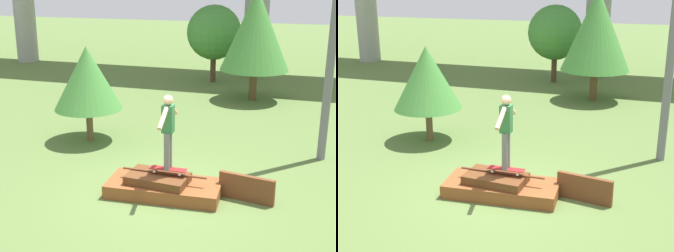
% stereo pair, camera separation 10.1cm
% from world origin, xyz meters
% --- Properties ---
extents(ground_plane, '(80.00, 80.00, 0.00)m').
position_xyz_m(ground_plane, '(0.00, 0.00, 0.00)').
color(ground_plane, '#567038').
extents(scrap_pile, '(2.39, 1.19, 0.51)m').
position_xyz_m(scrap_pile, '(-0.02, -0.01, 0.19)').
color(scrap_pile, brown).
rests_on(scrap_pile, ground_plane).
extents(scrap_plank_loose, '(1.14, 0.29, 0.54)m').
position_xyz_m(scrap_plank_loose, '(1.66, 0.24, 0.27)').
color(scrap_plank_loose, brown).
rests_on(scrap_plank_loose, ground_plane).
extents(skateboard, '(0.77, 0.21, 0.09)m').
position_xyz_m(skateboard, '(0.09, -0.00, 0.58)').
color(skateboard, maroon).
rests_on(skateboard, scrap_pile).
extents(skater, '(0.23, 1.19, 1.53)m').
position_xyz_m(skater, '(0.09, -0.00, 1.47)').
color(skater, slate).
rests_on(skater, skateboard).
extents(tree_behind_left, '(2.46, 2.46, 3.96)m').
position_xyz_m(tree_behind_left, '(0.61, 8.49, 2.53)').
color(tree_behind_left, brown).
rests_on(tree_behind_left, ground_plane).
extents(tree_behind_right, '(2.28, 2.28, 3.25)m').
position_xyz_m(tree_behind_right, '(-1.46, 11.15, 2.10)').
color(tree_behind_right, '#4C3823').
rests_on(tree_behind_right, ground_plane).
extents(tree_mid_back, '(1.83, 1.83, 2.59)m').
position_xyz_m(tree_mid_back, '(-3.01, 2.62, 1.74)').
color(tree_mid_back, brown).
rests_on(tree_mid_back, ground_plane).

